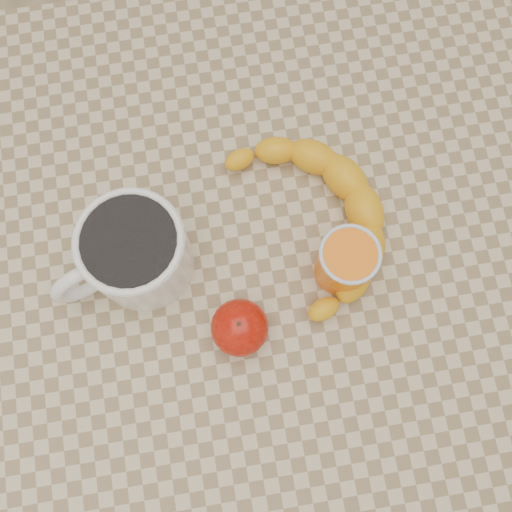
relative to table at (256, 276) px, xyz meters
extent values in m
plane|color=tan|center=(0.00, 0.00, -0.66)|extent=(3.00, 3.00, 0.00)
cube|color=#C4B18B|center=(0.00, 0.00, 0.07)|extent=(0.80, 0.80, 0.04)
cube|color=#8F6B49|center=(0.00, 0.00, 0.02)|extent=(0.74, 0.74, 0.06)
cylinder|color=#8F6B49|center=(0.35, -0.35, -0.31)|extent=(0.05, 0.05, 0.71)
cylinder|color=#8F6B49|center=(-0.35, 0.35, -0.31)|extent=(0.05, 0.05, 0.71)
cylinder|color=#8F6B49|center=(0.35, 0.35, -0.31)|extent=(0.05, 0.05, 0.71)
cylinder|color=white|center=(-0.13, 0.02, 0.13)|extent=(0.15, 0.15, 0.10)
cylinder|color=black|center=(-0.13, 0.02, 0.18)|extent=(0.10, 0.10, 0.01)
torus|color=white|center=(-0.13, 0.02, 0.18)|extent=(0.12, 0.12, 0.01)
torus|color=white|center=(-0.19, -0.01, 0.13)|extent=(0.08, 0.04, 0.07)
cylinder|color=orange|center=(0.10, -0.03, 0.12)|extent=(0.06, 0.06, 0.08)
torus|color=silver|center=(0.10, -0.03, 0.16)|extent=(0.07, 0.07, 0.00)
ellipsoid|color=#900A04|center=(-0.03, -0.08, 0.12)|extent=(0.07, 0.07, 0.06)
cylinder|color=#382311|center=(-0.03, -0.08, 0.14)|extent=(0.01, 0.01, 0.01)
camera|label=1|loc=(-0.03, -0.16, 0.75)|focal=40.00mm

